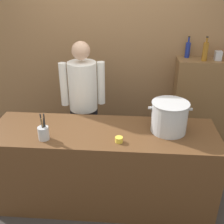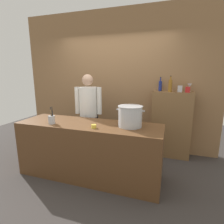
{
  "view_description": "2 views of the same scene",
  "coord_description": "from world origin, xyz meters",
  "px_view_note": "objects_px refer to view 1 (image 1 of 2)",
  "views": [
    {
      "loc": [
        0.27,
        -2.36,
        2.31
      ],
      "look_at": [
        0.07,
        0.32,
        0.96
      ],
      "focal_mm": 43.81,
      "sensor_mm": 36.0,
      "label": 1
    },
    {
      "loc": [
        1.2,
        -2.46,
        1.69
      ],
      "look_at": [
        0.28,
        0.32,
        1.04
      ],
      "focal_mm": 28.57,
      "sensor_mm": 36.0,
      "label": 2
    }
  ],
  "objects_px": {
    "stockpot_large": "(169,117)",
    "spice_tin_silver": "(218,56)",
    "chef": "(83,99)",
    "wine_bottle_amber": "(205,51)",
    "butter_jar": "(119,140)",
    "wine_bottle_cobalt": "(188,50)",
    "utensil_crock": "(44,133)"
  },
  "relations": [
    {
      "from": "stockpot_large",
      "to": "spice_tin_silver",
      "type": "relative_size",
      "value": 3.53
    },
    {
      "from": "stockpot_large",
      "to": "wine_bottle_cobalt",
      "type": "bearing_deg",
      "value": 74.5
    },
    {
      "from": "stockpot_large",
      "to": "wine_bottle_amber",
      "type": "height_order",
      "value": "wine_bottle_amber"
    },
    {
      "from": "utensil_crock",
      "to": "butter_jar",
      "type": "relative_size",
      "value": 3.75
    },
    {
      "from": "wine_bottle_amber",
      "to": "butter_jar",
      "type": "bearing_deg",
      "value": -127.4
    },
    {
      "from": "utensil_crock",
      "to": "wine_bottle_cobalt",
      "type": "bearing_deg",
      "value": 43.67
    },
    {
      "from": "utensil_crock",
      "to": "spice_tin_silver",
      "type": "xyz_separation_m",
      "value": [
        1.91,
        1.36,
        0.42
      ]
    },
    {
      "from": "stockpot_large",
      "to": "wine_bottle_cobalt",
      "type": "xyz_separation_m",
      "value": [
        0.34,
        1.22,
        0.38
      ]
    },
    {
      "from": "stockpot_large",
      "to": "chef",
      "type": "bearing_deg",
      "value": 148.82
    },
    {
      "from": "chef",
      "to": "wine_bottle_amber",
      "type": "xyz_separation_m",
      "value": [
        1.49,
        0.5,
        0.48
      ]
    },
    {
      "from": "butter_jar",
      "to": "wine_bottle_amber",
      "type": "xyz_separation_m",
      "value": [
        1.01,
        1.33,
        0.52
      ]
    },
    {
      "from": "butter_jar",
      "to": "wine_bottle_amber",
      "type": "relative_size",
      "value": 0.24
    },
    {
      "from": "spice_tin_silver",
      "to": "wine_bottle_cobalt",
      "type": "bearing_deg",
      "value": 163.59
    },
    {
      "from": "stockpot_large",
      "to": "butter_jar",
      "type": "distance_m",
      "value": 0.56
    },
    {
      "from": "butter_jar",
      "to": "spice_tin_silver",
      "type": "height_order",
      "value": "spice_tin_silver"
    },
    {
      "from": "utensil_crock",
      "to": "wine_bottle_cobalt",
      "type": "xyz_separation_m",
      "value": [
        1.54,
        1.47,
        0.46
      ]
    },
    {
      "from": "chef",
      "to": "butter_jar",
      "type": "bearing_deg",
      "value": 110.03
    },
    {
      "from": "butter_jar",
      "to": "wine_bottle_cobalt",
      "type": "distance_m",
      "value": 1.76
    },
    {
      "from": "utensil_crock",
      "to": "butter_jar",
      "type": "distance_m",
      "value": 0.72
    },
    {
      "from": "stockpot_large",
      "to": "wine_bottle_cobalt",
      "type": "relative_size",
      "value": 1.53
    },
    {
      "from": "wine_bottle_amber",
      "to": "spice_tin_silver",
      "type": "bearing_deg",
      "value": 9.79
    },
    {
      "from": "utensil_crock",
      "to": "butter_jar",
      "type": "height_order",
      "value": "utensil_crock"
    },
    {
      "from": "chef",
      "to": "butter_jar",
      "type": "xyz_separation_m",
      "value": [
        0.48,
        -0.83,
        -0.04
      ]
    },
    {
      "from": "chef",
      "to": "spice_tin_silver",
      "type": "distance_m",
      "value": 1.8
    },
    {
      "from": "chef",
      "to": "stockpot_large",
      "type": "distance_m",
      "value": 1.13
    },
    {
      "from": "wine_bottle_amber",
      "to": "spice_tin_silver",
      "type": "xyz_separation_m",
      "value": [
        0.18,
        0.03,
        -0.06
      ]
    },
    {
      "from": "utensil_crock",
      "to": "stockpot_large",
      "type": "bearing_deg",
      "value": 11.74
    },
    {
      "from": "butter_jar",
      "to": "stockpot_large",
      "type": "bearing_deg",
      "value": 26.98
    },
    {
      "from": "chef",
      "to": "stockpot_large",
      "type": "xyz_separation_m",
      "value": [
        0.96,
        -0.58,
        0.09
      ]
    },
    {
      "from": "stockpot_large",
      "to": "butter_jar",
      "type": "height_order",
      "value": "stockpot_large"
    },
    {
      "from": "stockpot_large",
      "to": "utensil_crock",
      "type": "relative_size",
      "value": 1.53
    },
    {
      "from": "wine_bottle_cobalt",
      "to": "wine_bottle_amber",
      "type": "bearing_deg",
      "value": -36.02
    }
  ]
}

